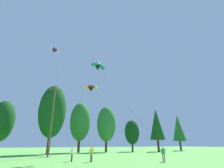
{
  "coord_description": "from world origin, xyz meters",
  "views": [
    {
      "loc": [
        -9.28,
        1.92,
        1.95
      ],
      "look_at": [
        2.03,
        24.21,
        10.78
      ],
      "focal_mm": 27.29,
      "sensor_mm": 36.0,
      "label": 1
    }
  ],
  "objects_px": {
    "utility_pole": "(52,118)",
    "parafoil_kite_mid_red_yellow": "(91,88)",
    "kite_flyer_near": "(72,153)",
    "kite_flyer_far": "(163,153)",
    "parafoil_kite_high_purple": "(54,50)",
    "parafoil_kite_far_teal": "(98,66)",
    "kite_flyer_mid": "(92,153)"
  },
  "relations": [
    {
      "from": "kite_flyer_mid",
      "to": "parafoil_kite_far_teal",
      "type": "distance_m",
      "value": 13.32
    },
    {
      "from": "parafoil_kite_mid_red_yellow",
      "to": "utility_pole",
      "type": "bearing_deg",
      "value": -141.22
    },
    {
      "from": "parafoil_kite_high_purple",
      "to": "parafoil_kite_far_teal",
      "type": "bearing_deg",
      "value": -69.38
    },
    {
      "from": "parafoil_kite_far_teal",
      "to": "parafoil_kite_high_purple",
      "type": "bearing_deg",
      "value": 110.62
    },
    {
      "from": "utility_pole",
      "to": "parafoil_kite_high_purple",
      "type": "xyz_separation_m",
      "value": [
        -0.15,
        8.25,
        16.98
      ]
    },
    {
      "from": "kite_flyer_near",
      "to": "parafoil_kite_far_teal",
      "type": "distance_m",
      "value": 13.42
    },
    {
      "from": "utility_pole",
      "to": "kite_flyer_near",
      "type": "bearing_deg",
      "value": -78.19
    },
    {
      "from": "parafoil_kite_far_teal",
      "to": "parafoil_kite_mid_red_yellow",
      "type": "bearing_deg",
      "value": 74.47
    },
    {
      "from": "parafoil_kite_mid_red_yellow",
      "to": "kite_flyer_far",
      "type": "bearing_deg",
      "value": -84.71
    },
    {
      "from": "kite_flyer_mid",
      "to": "kite_flyer_far",
      "type": "height_order",
      "value": "same"
    },
    {
      "from": "kite_flyer_near",
      "to": "kite_flyer_mid",
      "type": "xyz_separation_m",
      "value": [
        1.89,
        -1.5,
        0.0
      ]
    },
    {
      "from": "utility_pole",
      "to": "kite_flyer_near",
      "type": "xyz_separation_m",
      "value": [
        1.67,
        -7.99,
        -5.01
      ]
    },
    {
      "from": "kite_flyer_mid",
      "to": "parafoil_kite_high_purple",
      "type": "distance_m",
      "value": 28.5
    },
    {
      "from": "utility_pole",
      "to": "parafoil_kite_mid_red_yellow",
      "type": "xyz_separation_m",
      "value": [
        9.09,
        7.3,
        8.6
      ]
    },
    {
      "from": "parafoil_kite_high_purple",
      "to": "parafoil_kite_far_teal",
      "type": "distance_m",
      "value": 18.04
    },
    {
      "from": "parafoil_kite_far_teal",
      "to": "utility_pole",
      "type": "bearing_deg",
      "value": 130.24
    },
    {
      "from": "parafoil_kite_high_purple",
      "to": "parafoil_kite_mid_red_yellow",
      "type": "relative_size",
      "value": 1.24
    },
    {
      "from": "kite_flyer_mid",
      "to": "parafoil_kite_far_teal",
      "type": "relative_size",
      "value": 0.13
    },
    {
      "from": "kite_flyer_mid",
      "to": "kite_flyer_far",
      "type": "xyz_separation_m",
      "value": [
        7.44,
        -3.79,
        0.0
      ]
    },
    {
      "from": "kite_flyer_far",
      "to": "parafoil_kite_far_teal",
      "type": "xyz_separation_m",
      "value": [
        -5.68,
        6.99,
        12.8
      ]
    },
    {
      "from": "kite_flyer_mid",
      "to": "parafoil_kite_high_purple",
      "type": "height_order",
      "value": "parafoil_kite_high_purple"
    },
    {
      "from": "parafoil_kite_mid_red_yellow",
      "to": "parafoil_kite_high_purple",
      "type": "bearing_deg",
      "value": 174.13
    },
    {
      "from": "kite_flyer_near",
      "to": "kite_flyer_far",
      "type": "distance_m",
      "value": 10.72
    },
    {
      "from": "kite_flyer_mid",
      "to": "parafoil_kite_high_purple",
      "type": "relative_size",
      "value": 0.08
    },
    {
      "from": "utility_pole",
      "to": "kite_flyer_mid",
      "type": "distance_m",
      "value": 11.3
    },
    {
      "from": "kite_flyer_far",
      "to": "parafoil_kite_high_purple",
      "type": "height_order",
      "value": "parafoil_kite_high_purple"
    },
    {
      "from": "utility_pole",
      "to": "parafoil_kite_far_teal",
      "type": "height_order",
      "value": "parafoil_kite_far_teal"
    },
    {
      "from": "utility_pole",
      "to": "parafoil_kite_mid_red_yellow",
      "type": "height_order",
      "value": "parafoil_kite_mid_red_yellow"
    },
    {
      "from": "utility_pole",
      "to": "kite_flyer_mid",
      "type": "bearing_deg",
      "value": -69.45
    },
    {
      "from": "parafoil_kite_high_purple",
      "to": "parafoil_kite_mid_red_yellow",
      "type": "height_order",
      "value": "parafoil_kite_high_purple"
    },
    {
      "from": "utility_pole",
      "to": "kite_flyer_mid",
      "type": "xyz_separation_m",
      "value": [
        3.56,
        -9.49,
        -5.01
      ]
    },
    {
      "from": "utility_pole",
      "to": "kite_flyer_far",
      "type": "height_order",
      "value": "utility_pole"
    }
  ]
}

